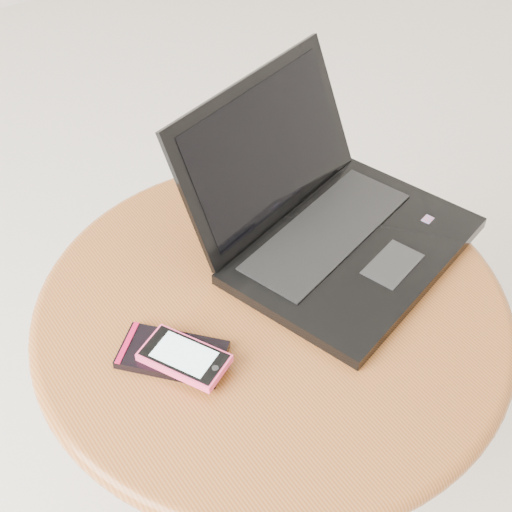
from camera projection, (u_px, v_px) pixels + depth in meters
table at (271, 354)px, 1.02m from camera, size 0.62×0.62×0.49m
laptop at (329, 220)px, 1.00m from camera, size 0.40×0.39×0.20m
phone_black at (172, 355)px, 0.87m from camera, size 0.13×0.14×0.01m
phone_pink at (184, 357)px, 0.86m from camera, size 0.09×0.12×0.01m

